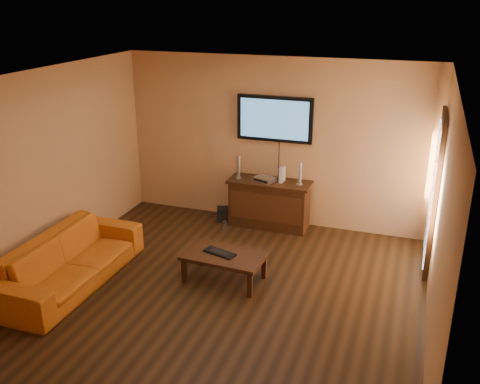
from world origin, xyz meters
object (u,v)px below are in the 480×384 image
at_px(coffee_table, 224,257).
at_px(speaker_right, 300,174).
at_px(sofa, 70,253).
at_px(subwoofer, 224,214).
at_px(av_receiver, 265,179).
at_px(game_console, 282,175).
at_px(television, 275,119).
at_px(bottle, 225,226).
at_px(speaker_left, 239,168).
at_px(keyboard, 220,253).
at_px(media_console, 269,204).

xyz_separation_m(coffee_table, speaker_right, (0.54, 1.90, 0.60)).
height_order(coffee_table, sofa, sofa).
xyz_separation_m(coffee_table, subwoofer, (-0.72, 1.86, -0.23)).
distance_m(av_receiver, game_console, 0.29).
bearing_deg(television, subwoofer, -161.99).
relative_size(sofa, speaker_right, 6.18).
relative_size(coffee_table, speaker_right, 2.99).
bearing_deg(game_console, sofa, -123.16).
distance_m(av_receiver, bottle, 0.99).
xyz_separation_m(coffee_table, game_console, (0.25, 1.94, 0.56)).
distance_m(television, sofa, 3.66).
relative_size(television, bottle, 6.33).
relative_size(sofa, game_console, 9.26).
relative_size(coffee_table, speaker_left, 2.89).
xyz_separation_m(speaker_left, av_receiver, (0.45, -0.00, -0.14)).
height_order(game_console, keyboard, game_console).
relative_size(sofa, speaker_left, 5.98).
distance_m(speaker_right, bottle, 1.46).
relative_size(coffee_table, game_console, 4.48).
xyz_separation_m(speaker_right, subwoofer, (-1.26, -0.04, -0.83)).
bearing_deg(speaker_right, sofa, -132.66).
distance_m(coffee_table, speaker_right, 2.07).
distance_m(speaker_right, subwoofer, 1.51).
distance_m(media_console, television, 1.37).
bearing_deg(bottle, speaker_right, 22.30).
xyz_separation_m(subwoofer, bottle, (0.17, -0.41, -0.02)).
xyz_separation_m(subwoofer, keyboard, (0.66, -1.87, 0.29)).
relative_size(media_console, subwoofer, 5.96).
height_order(television, keyboard, television).
bearing_deg(subwoofer, television, -2.14).
bearing_deg(media_console, speaker_right, 0.29).
height_order(media_console, subwoofer, media_console).
xyz_separation_m(speaker_right, keyboard, (-0.60, -1.91, -0.54)).
bearing_deg(subwoofer, speaker_left, -17.74).
height_order(coffee_table, speaker_right, speaker_right).
distance_m(media_console, av_receiver, 0.43).
bearing_deg(coffee_table, keyboard, -176.73).
bearing_deg(game_console, av_receiver, -159.83).
relative_size(speaker_left, subwoofer, 1.69).
bearing_deg(sofa, television, -34.04).
bearing_deg(keyboard, av_receiver, 88.53).
bearing_deg(game_console, bottle, -143.40).
distance_m(television, keyboard, 2.51).
distance_m(game_console, subwoofer, 1.25).
height_order(sofa, speaker_right, speaker_right).
distance_m(sofa, game_console, 3.43).
relative_size(media_console, sofa, 0.59).
bearing_deg(coffee_table, sofa, -159.09).
bearing_deg(game_console, television, 143.30).
relative_size(media_console, coffee_table, 1.22).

